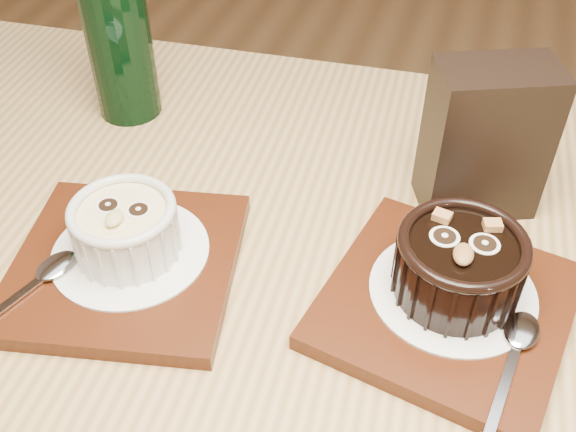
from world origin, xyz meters
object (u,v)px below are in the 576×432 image
condiment_stand (486,140)px  green_bottle (117,28)px  tray_left (126,265)px  tray_right (445,306)px  ramekin_white (125,227)px  table (305,390)px  ramekin_dark (459,263)px

condiment_stand → green_bottle: size_ratio=0.56×
tray_left → tray_right: size_ratio=1.00×
tray_left → condiment_stand: bearing=33.3°
ramekin_white → condiment_stand: 0.31m
green_bottle → condiment_stand: bearing=-7.1°
table → ramekin_dark: 0.18m
table → tray_left: tray_left is taller
tray_left → green_bottle: size_ratio=0.72×
ramekin_dark → condiment_stand: (0.00, 0.13, 0.02)m
ramekin_white → tray_right: 0.26m
condiment_stand → green_bottle: (-0.37, 0.05, 0.03)m
ramekin_dark → green_bottle: (-0.37, 0.18, 0.05)m
tray_left → table: bearing=-3.5°
condiment_stand → ramekin_dark: bearing=-91.7°
table → condiment_stand: size_ratio=8.84×
table → ramekin_white: 0.21m
tray_right → condiment_stand: condiment_stand is taller
table → green_bottle: (-0.27, 0.23, 0.19)m
tray_right → green_bottle: 0.42m
tray_left → ramekin_white: bearing=78.4°
tray_left → ramekin_dark: bearing=9.2°
table → tray_left: (-0.16, 0.01, 0.10)m
tray_left → ramekin_dark: size_ratio=1.83×
tray_left → ramekin_dark: ramekin_dark is taller
ramekin_white → ramekin_dark: ramekin_dark is taller
condiment_stand → green_bottle: bearing=172.9°
ramekin_white → ramekin_dark: 0.26m
condiment_stand → green_bottle: 0.38m
table → green_bottle: size_ratio=4.96×
tray_right → ramekin_dark: (0.00, 0.01, 0.04)m
tray_right → green_bottle: bearing=152.8°
table → tray_right: size_ratio=6.88×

